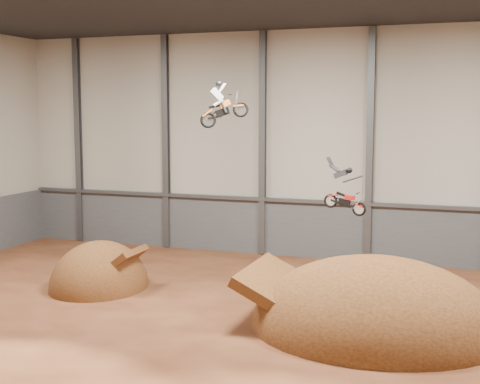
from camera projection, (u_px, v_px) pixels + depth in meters
name	position (u px, v px, depth m)	size (l,w,h in m)	color
floor	(231.00, 332.00, 27.60)	(40.00, 40.00, 0.00)	#472213
back_wall	(315.00, 145.00, 40.79)	(40.00, 0.10, 14.00)	#AFA99B
lower_band_back	(314.00, 230.00, 41.34)	(39.80, 0.18, 3.50)	#4D4F54
steel_rail	(314.00, 201.00, 40.98)	(39.80, 0.35, 0.20)	#47494F
steel_column_0	(78.00, 141.00, 46.09)	(0.40, 0.36, 13.90)	#47494F
steel_column_1	(166.00, 143.00, 43.89)	(0.40, 0.36, 13.90)	#47494F
steel_column_2	(263.00, 144.00, 41.70)	(0.40, 0.36, 13.90)	#47494F
steel_column_3	(370.00, 146.00, 39.51)	(0.40, 0.36, 13.90)	#47494F
takeoff_ramp	(100.00, 288.00, 34.54)	(4.88, 5.63, 4.88)	#412210
landing_ramp	(375.00, 329.00, 28.06)	(10.53, 9.31, 6.07)	#412210
fmx_rider_a	(227.00, 99.00, 30.45)	(2.29, 0.87, 2.08)	orange
fmx_rider_b	(344.00, 187.00, 30.53)	(2.68, 0.76, 2.29)	red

